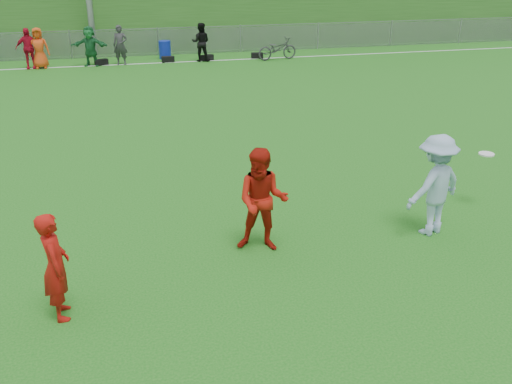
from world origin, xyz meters
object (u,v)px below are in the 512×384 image
object	(u,v)px
player_red_left	(55,266)
recycling_bin	(165,50)
player_blue	(435,185)
bicycle	(277,49)
frisbee	(487,154)
player_red_center	(263,201)

from	to	relation	value
player_red_left	recycling_bin	size ratio (longest dim) A/B	1.97
player_red_left	player_blue	bearing A→B (deg)	-87.23
player_blue	bicycle	xyz separation A→B (m)	(1.78, 17.20, -0.44)
player_blue	bicycle	world-z (taller)	player_blue
player_red_left	recycling_bin	xyz separation A→B (m)	(3.18, 19.77, -0.40)
player_blue	frisbee	distance (m)	1.79
bicycle	player_red_left	bearing A→B (deg)	145.12
frisbee	recycling_bin	bearing A→B (deg)	105.05
player_red_left	bicycle	bearing A→B (deg)	-31.29
recycling_bin	player_red_center	bearing A→B (deg)	-89.79
player_red_center	recycling_bin	size ratio (longest dim) A/B	2.25
player_red_center	frisbee	world-z (taller)	player_red_center
recycling_bin	bicycle	world-z (taller)	bicycle
frisbee	recycling_bin	size ratio (longest dim) A/B	0.37
frisbee	bicycle	bearing A→B (deg)	89.27
player_red_left	recycling_bin	world-z (taller)	player_red_left
player_red_left	bicycle	xyz separation A→B (m)	(8.17, 18.33, -0.31)
player_blue	recycling_bin	xyz separation A→B (m)	(-3.21, 18.64, -0.53)
player_red_center	player_blue	size ratio (longest dim) A/B	0.98
bicycle	recycling_bin	bearing A→B (deg)	63.03
player_red_center	player_blue	bearing A→B (deg)	17.60
player_red_center	player_blue	xyz separation A→B (m)	(3.14, -0.10, 0.02)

